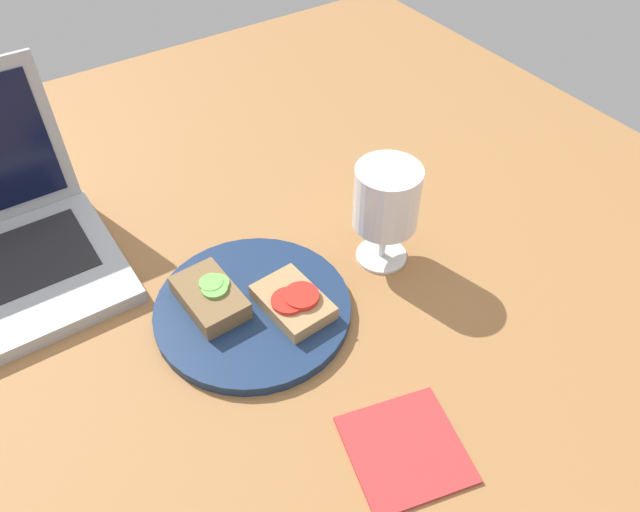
% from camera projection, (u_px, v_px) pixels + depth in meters
% --- Properties ---
extents(wooden_table, '(1.40, 1.40, 0.03)m').
position_uv_depth(wooden_table, '(275.00, 299.00, 0.81)').
color(wooden_table, '#9E6B3D').
rests_on(wooden_table, ground).
extents(plate, '(0.24, 0.24, 0.01)m').
position_uv_depth(plate, '(253.00, 309.00, 0.77)').
color(plate, navy).
rests_on(plate, wooden_table).
extents(sandwich_with_cucumber, '(0.07, 0.10, 0.03)m').
position_uv_depth(sandwich_with_cucumber, '(210.00, 296.00, 0.76)').
color(sandwich_with_cucumber, brown).
rests_on(sandwich_with_cucumber, plate).
extents(sandwich_with_tomato, '(0.07, 0.10, 0.03)m').
position_uv_depth(sandwich_with_tomato, '(294.00, 301.00, 0.75)').
color(sandwich_with_tomato, '#A88456').
rests_on(sandwich_with_tomato, plate).
extents(wine_glass, '(0.08, 0.08, 0.15)m').
position_uv_depth(wine_glass, '(386.00, 202.00, 0.78)').
color(wine_glass, white).
rests_on(wine_glass, wooden_table).
extents(napkin, '(0.14, 0.14, 0.00)m').
position_uv_depth(napkin, '(403.00, 451.00, 0.64)').
color(napkin, '#B23333').
rests_on(napkin, wooden_table).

